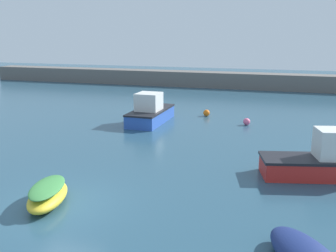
{
  "coord_description": "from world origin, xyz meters",
  "views": [
    {
      "loc": [
        7.69,
        -11.18,
        6.29
      ],
      "look_at": [
        0.97,
        10.54,
        0.69
      ],
      "focal_mm": 40.0,
      "sensor_mm": 36.0,
      "label": 1
    }
  ],
  "objects_px": {
    "rowboat_with_red_cover": "(48,194)",
    "mooring_buoy_pink": "(247,122)",
    "motorboat_with_cabin": "(334,161)",
    "cabin_cruiser_white": "(150,112)",
    "mooring_buoy_orange": "(206,113)"
  },
  "relations": [
    {
      "from": "rowboat_with_red_cover",
      "to": "mooring_buoy_orange",
      "type": "relative_size",
      "value": 5.82
    },
    {
      "from": "cabin_cruiser_white",
      "to": "rowboat_with_red_cover",
      "type": "relative_size",
      "value": 1.71
    },
    {
      "from": "mooring_buoy_orange",
      "to": "motorboat_with_cabin",
      "type": "bearing_deg",
      "value": -53.91
    },
    {
      "from": "rowboat_with_red_cover",
      "to": "mooring_buoy_orange",
      "type": "distance_m",
      "value": 17.47
    },
    {
      "from": "cabin_cruiser_white",
      "to": "mooring_buoy_orange",
      "type": "distance_m",
      "value": 4.88
    },
    {
      "from": "motorboat_with_cabin",
      "to": "mooring_buoy_pink",
      "type": "height_order",
      "value": "motorboat_with_cabin"
    },
    {
      "from": "cabin_cruiser_white",
      "to": "mooring_buoy_pink",
      "type": "height_order",
      "value": "cabin_cruiser_white"
    },
    {
      "from": "motorboat_with_cabin",
      "to": "mooring_buoy_pink",
      "type": "xyz_separation_m",
      "value": [
        -4.73,
        8.95,
        -0.54
      ]
    },
    {
      "from": "rowboat_with_red_cover",
      "to": "mooring_buoy_orange",
      "type": "height_order",
      "value": "rowboat_with_red_cover"
    },
    {
      "from": "mooring_buoy_orange",
      "to": "rowboat_with_red_cover",
      "type": "bearing_deg",
      "value": -98.52
    },
    {
      "from": "mooring_buoy_pink",
      "to": "motorboat_with_cabin",
      "type": "bearing_deg",
      "value": -62.13
    },
    {
      "from": "mooring_buoy_orange",
      "to": "mooring_buoy_pink",
      "type": "bearing_deg",
      "value": -32.35
    },
    {
      "from": "motorboat_with_cabin",
      "to": "rowboat_with_red_cover",
      "type": "bearing_deg",
      "value": 16.45
    },
    {
      "from": "rowboat_with_red_cover",
      "to": "mooring_buoy_pink",
      "type": "relative_size",
      "value": 5.99
    },
    {
      "from": "cabin_cruiser_white",
      "to": "mooring_buoy_orange",
      "type": "bearing_deg",
      "value": -44.89
    }
  ]
}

